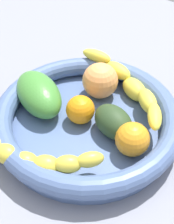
% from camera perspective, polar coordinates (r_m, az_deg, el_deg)
% --- Properties ---
extents(kitchen_counter, '(1.20, 1.20, 0.03)m').
position_cam_1_polar(kitchen_counter, '(0.66, 0.00, -4.10)').
color(kitchen_counter, gray).
rests_on(kitchen_counter, ground).
extents(fruit_bowl, '(0.35, 0.35, 0.06)m').
position_cam_1_polar(fruit_bowl, '(0.63, 0.00, -1.32)').
color(fruit_bowl, '#4E6698').
rests_on(fruit_bowl, kitchen_counter).
extents(banana_draped_left, '(0.11, 0.24, 0.05)m').
position_cam_1_polar(banana_draped_left, '(0.55, -10.05, -7.34)').
color(banana_draped_left, yellow).
rests_on(banana_draped_left, fruit_bowl).
extents(banana_draped_right, '(0.14, 0.25, 0.06)m').
position_cam_1_polar(banana_draped_right, '(0.67, 7.38, 4.46)').
color(banana_draped_right, yellow).
rests_on(banana_draped_right, fruit_bowl).
extents(orange_front, '(0.05, 0.05, 0.05)m').
position_cam_1_polar(orange_front, '(0.62, -0.94, 0.57)').
color(orange_front, orange).
rests_on(orange_front, fruit_bowl).
extents(orange_mid_left, '(0.06, 0.06, 0.06)m').
position_cam_1_polar(orange_mid_left, '(0.57, 7.74, -4.62)').
color(orange_mid_left, orange).
rests_on(orange_mid_left, fruit_bowl).
extents(mango_green, '(0.12, 0.15, 0.07)m').
position_cam_1_polar(mango_green, '(0.65, -8.22, 3.06)').
color(mango_green, '#448C37').
rests_on(mango_green, fruit_bowl).
extents(peach_blush, '(0.07, 0.07, 0.07)m').
position_cam_1_polar(peach_blush, '(0.67, 2.26, 5.38)').
color(peach_blush, '#F9A057').
rests_on(peach_blush, fruit_bowl).
extents(avocado_dark, '(0.08, 0.10, 0.05)m').
position_cam_1_polar(avocado_dark, '(0.60, 4.51, -1.68)').
color(avocado_dark, '#2A4122').
rests_on(avocado_dark, fruit_bowl).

